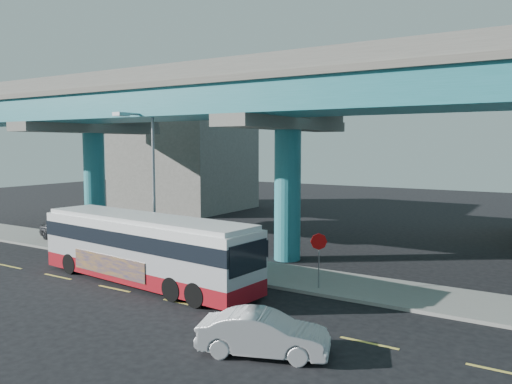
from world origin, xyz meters
The scene contains 10 objects.
ground centered at (0.00, 0.00, 0.00)m, with size 120.00×120.00×0.00m, color black.
sidewalk centered at (0.00, 5.50, 0.07)m, with size 70.00×4.00×0.15m, color gray.
lane_markings centered at (0.00, -0.30, 0.01)m, with size 58.00×0.12×0.01m.
viaduct centered at (0.00, 9.11, 9.14)m, with size 52.00×12.40×11.70m.
building_concrete centered at (-20.00, 24.00, 4.50)m, with size 12.00×10.00×9.00m, color gray.
transit_bus centered at (-3.49, 1.21, 1.76)m, with size 12.69×3.90×3.21m.
sedan centered at (5.46, -2.90, 0.68)m, with size 4.35×2.70×1.35m, color #B1B2B7.
parked_car centered at (-15.23, 5.66, 0.85)m, with size 4.29×2.12×1.41m, color #2A2A2E.
street_lamp centered at (-5.49, 3.43, 5.44)m, with size 0.50×2.64×8.19m.
stop_sign centered at (4.13, 4.18, 1.95)m, with size 0.63×0.46×2.50m.
Camera 1 is at (13.14, -15.90, 6.57)m, focal length 35.00 mm.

